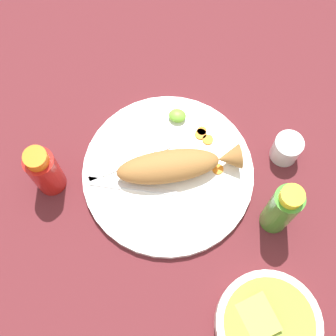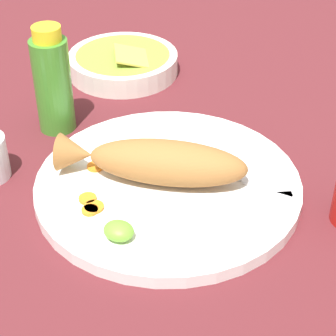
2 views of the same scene
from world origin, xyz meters
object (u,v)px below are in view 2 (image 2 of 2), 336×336
object	(u,v)px
main_plate	(168,185)
guacamole_bowl	(123,62)
fork_far	(232,200)
hot_sauce_bottle_green	(53,82)
fork_near	(237,177)
fried_fish	(156,161)

from	to	relation	value
main_plate	guacamole_bowl	size ratio (longest dim) A/B	1.83
fork_far	hot_sauce_bottle_green	xyz separation A→B (m)	(-0.32, 0.07, 0.06)
hot_sauce_bottle_green	guacamole_bowl	world-z (taller)	hot_sauce_bottle_green
main_plate	fork_far	world-z (taller)	fork_far
fork_far	fork_near	bearing A→B (deg)	72.04
fried_fish	hot_sauce_bottle_green	world-z (taller)	hot_sauce_bottle_green
fried_fish	guacamole_bowl	bearing A→B (deg)	110.35
guacamole_bowl	fork_near	bearing A→B (deg)	-35.76
fried_fish	fork_far	world-z (taller)	fried_fish
hot_sauce_bottle_green	guacamole_bowl	bearing A→B (deg)	90.75
fried_fish	fork_far	bearing A→B (deg)	-15.98
fried_fish	hot_sauce_bottle_green	xyz separation A→B (m)	(-0.21, 0.07, 0.03)
main_plate	fork_far	bearing A→B (deg)	-1.05
main_plate	fried_fish	bearing A→B (deg)	-162.32
fork_near	hot_sauce_bottle_green	distance (m)	0.31
fork_near	hot_sauce_bottle_green	xyz separation A→B (m)	(-0.31, 0.02, 0.06)
hot_sauce_bottle_green	guacamole_bowl	xyz separation A→B (m)	(-0.00, 0.21, -0.06)
main_plate	guacamole_bowl	xyz separation A→B (m)	(-0.23, 0.27, 0.01)
main_plate	fork_far	xyz separation A→B (m)	(0.09, -0.00, 0.01)
fried_fish	fork_near	distance (m)	0.11
main_plate	fried_fish	distance (m)	0.04
fork_near	fork_far	distance (m)	0.05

